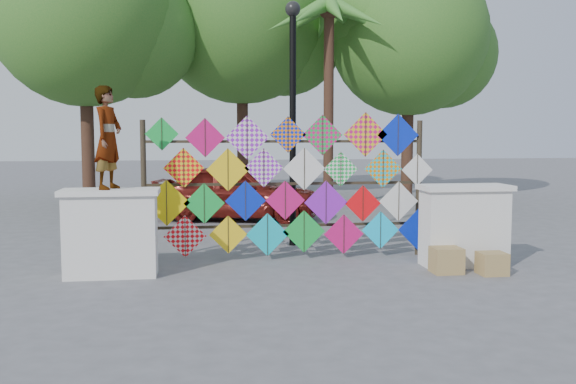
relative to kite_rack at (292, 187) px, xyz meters
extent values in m
plane|color=slate|center=(-0.09, -0.73, -1.21)|extent=(80.00, 80.00, 0.00)
cube|color=white|center=(-2.79, -0.93, -0.61)|extent=(1.30, 0.55, 1.20)
cube|color=white|center=(-2.79, -0.93, 0.03)|extent=(1.40, 0.65, 0.08)
cube|color=white|center=(2.61, -0.93, -0.61)|extent=(1.30, 0.55, 1.20)
cube|color=white|center=(2.61, -0.93, 0.03)|extent=(1.40, 0.65, 0.08)
cylinder|color=#2E2519|center=(-2.39, 0.07, -0.06)|extent=(0.09, 0.09, 2.30)
cylinder|color=#2E2519|center=(2.21, 0.07, -0.06)|extent=(0.09, 0.09, 2.30)
cube|color=#2E2519|center=(-0.09, 0.07, -0.66)|extent=(4.60, 0.04, 0.04)
cube|color=#2E2519|center=(-0.09, 0.07, 0.04)|extent=(4.60, 0.04, 0.04)
cube|color=#2E2519|center=(-0.09, 0.07, 0.74)|extent=(4.60, 0.04, 0.04)
cube|color=green|center=(-2.09, 0.01, 0.87)|extent=(0.53, 0.01, 0.53)
cube|color=#2E2519|center=(-2.09, 0.00, 0.87)|extent=(0.01, 0.01, 0.52)
cube|color=#C51261|center=(-1.41, 0.01, 0.80)|extent=(0.64, 0.01, 0.64)
cube|color=#2E2519|center=(-1.41, 0.00, 0.80)|extent=(0.01, 0.01, 0.63)
cube|color=purple|center=(-0.73, 0.01, 0.81)|extent=(0.71, 0.01, 0.71)
cube|color=#2E2519|center=(-0.73, 0.00, 0.81)|extent=(0.01, 0.01, 0.70)
cube|color=#0823C2|center=(-0.06, 0.01, 0.85)|extent=(0.60, 0.01, 0.60)
cube|color=#2E2519|center=(-0.06, 0.00, 0.85)|extent=(0.01, 0.01, 0.59)
cube|color=#C51261|center=(0.52, 0.01, 0.85)|extent=(0.67, 0.01, 0.67)
cube|color=#2E2519|center=(0.52, 0.00, 0.85)|extent=(0.01, 0.01, 0.66)
cube|color=#C51261|center=(1.25, 0.01, 0.86)|extent=(0.75, 0.01, 0.75)
cube|color=#2E2519|center=(1.25, 0.00, 0.86)|extent=(0.01, 0.01, 0.73)
cube|color=#0823C2|center=(1.81, 0.01, 0.85)|extent=(0.71, 0.01, 0.71)
cube|color=#2E2519|center=(1.81, 0.00, 0.85)|extent=(0.01, 0.01, 0.70)
cube|color=red|center=(-1.75, -0.03, 0.32)|extent=(0.65, 0.01, 0.65)
cube|color=#2E2519|center=(-1.75, -0.04, 0.32)|extent=(0.01, 0.01, 0.64)
cube|color=yellow|center=(-1.05, -0.03, 0.29)|extent=(0.70, 0.01, 0.70)
cube|color=#2E2519|center=(-1.05, -0.04, 0.29)|extent=(0.01, 0.01, 0.69)
cube|color=purple|center=(-0.46, -0.03, 0.32)|extent=(0.64, 0.01, 0.64)
cube|color=#2E2519|center=(-0.46, -0.04, 0.32)|extent=(0.01, 0.01, 0.63)
cube|color=silver|center=(0.21, -0.03, 0.29)|extent=(0.71, 0.01, 0.71)
cube|color=#2E2519|center=(0.21, -0.04, 0.29)|extent=(0.01, 0.01, 0.69)
cube|color=silver|center=(0.82, -0.03, 0.28)|extent=(0.58, 0.01, 0.58)
cube|color=#2E2519|center=(0.82, -0.04, 0.28)|extent=(0.01, 0.01, 0.57)
cube|color=orange|center=(1.55, -0.03, 0.28)|extent=(0.65, 0.01, 0.65)
cube|color=#2E2519|center=(1.55, -0.04, 0.28)|extent=(0.01, 0.01, 0.64)
cube|color=silver|center=(2.14, -0.03, 0.26)|extent=(0.54, 0.01, 0.54)
cube|color=#2E2519|center=(2.14, -0.04, 0.26)|extent=(0.01, 0.01, 0.53)
cube|color=yellow|center=(-2.03, -0.07, -0.23)|extent=(0.75, 0.01, 0.75)
cube|color=#2E2519|center=(-2.03, -0.08, -0.23)|extent=(0.01, 0.01, 0.73)
cube|color=green|center=(-1.43, -0.07, -0.25)|extent=(0.66, 0.01, 0.66)
cube|color=#2E2519|center=(-1.43, -0.08, -0.25)|extent=(0.01, 0.01, 0.65)
cube|color=#0823C2|center=(-0.77, -0.07, -0.22)|extent=(0.66, 0.01, 0.66)
cube|color=#2E2519|center=(-0.77, -0.08, -0.22)|extent=(0.01, 0.01, 0.65)
cube|color=#C51261|center=(-0.11, -0.07, -0.22)|extent=(0.65, 0.01, 0.65)
cube|color=#2E2519|center=(-0.11, -0.08, -0.22)|extent=(0.01, 0.01, 0.64)
cube|color=purple|center=(0.57, -0.07, -0.27)|extent=(0.73, 0.01, 0.73)
cube|color=#2E2519|center=(0.57, -0.08, -0.27)|extent=(0.01, 0.01, 0.71)
cube|color=red|center=(1.19, -0.07, -0.29)|extent=(0.61, 0.01, 0.61)
cube|color=#2E2519|center=(1.19, -0.08, -0.29)|extent=(0.01, 0.01, 0.60)
cube|color=silver|center=(1.81, -0.07, -0.26)|extent=(0.67, 0.01, 0.67)
cube|color=#2E2519|center=(1.81, -0.08, -0.26)|extent=(0.01, 0.01, 0.66)
cube|color=silver|center=(-1.74, -0.11, -0.78)|extent=(0.69, 0.01, 0.69)
cube|color=#2E2519|center=(-1.74, -0.12, -0.78)|extent=(0.01, 0.01, 0.68)
cube|color=yellow|center=(-1.05, -0.11, -0.76)|extent=(0.62, 0.01, 0.62)
cube|color=#2E2519|center=(-1.05, -0.12, -0.76)|extent=(0.01, 0.01, 0.61)
cube|color=#0CB2C4|center=(-0.41, -0.11, -0.78)|extent=(0.71, 0.01, 0.71)
cube|color=#2E2519|center=(-0.41, -0.12, -0.78)|extent=(0.01, 0.01, 0.70)
cube|color=green|center=(0.19, -0.11, -0.74)|extent=(0.70, 0.01, 0.70)
cube|color=#2E2519|center=(0.19, -0.12, -0.74)|extent=(0.01, 0.01, 0.69)
cube|color=#C51261|center=(0.86, -0.11, -0.80)|extent=(0.67, 0.01, 0.67)
cube|color=#2E2519|center=(0.86, -0.12, -0.80)|extent=(0.01, 0.01, 0.66)
cube|color=#0BC6FE|center=(1.49, -0.11, -0.74)|extent=(0.64, 0.01, 0.64)
cube|color=#2E2519|center=(1.49, -0.12, -0.74)|extent=(0.01, 0.01, 0.62)
cube|color=#0823C2|center=(2.17, -0.11, -0.75)|extent=(0.75, 0.01, 0.75)
cube|color=#2E2519|center=(2.17, -0.12, -0.75)|extent=(0.01, 0.01, 0.74)
cylinder|color=#442A1D|center=(-4.59, 8.27, 0.72)|extent=(0.36, 0.36, 3.85)
sphere|color=#2B6820|center=(-4.59, 8.27, 4.20)|extent=(5.20, 5.20, 5.20)
sphere|color=#2B6820|center=(-3.29, 8.57, 3.68)|extent=(3.64, 3.64, 3.64)
cylinder|color=#442A1D|center=(-0.09, 10.27, 0.85)|extent=(0.36, 0.36, 4.12)
sphere|color=#2B6820|center=(-0.09, 10.27, 4.60)|extent=(5.60, 5.60, 5.60)
sphere|color=#2B6820|center=(1.31, 10.57, 4.04)|extent=(3.92, 3.92, 3.92)
cylinder|color=#442A1D|center=(4.91, 8.77, 0.58)|extent=(0.36, 0.36, 3.58)
sphere|color=#2B6820|center=(4.91, 8.77, 3.81)|extent=(4.80, 4.80, 4.80)
sphere|color=#2B6820|center=(6.11, 9.07, 3.33)|extent=(3.36, 3.36, 3.36)
sphere|color=#2B6820|center=(3.95, 8.57, 4.29)|extent=(3.12, 3.12, 3.12)
cylinder|color=#442A1D|center=(2.11, 7.27, 1.54)|extent=(0.28, 0.28, 5.50)
sphere|color=#442A1D|center=(2.11, 7.27, 4.29)|extent=(0.60, 0.60, 0.60)
cone|color=#377A28|center=(3.01, 7.27, 4.04)|extent=(1.82, 0.44, 1.16)
cone|color=#377A28|center=(2.74, 7.91, 4.04)|extent=(1.60, 1.60, 1.16)
cone|color=#377A28|center=(2.11, 8.17, 4.04)|extent=(0.44, 1.82, 1.16)
cone|color=#377A28|center=(1.47, 7.91, 4.04)|extent=(1.60, 1.60, 1.16)
cone|color=#377A28|center=(1.21, 7.27, 4.04)|extent=(1.82, 0.44, 1.16)
cone|color=#377A28|center=(1.47, 6.64, 4.04)|extent=(1.60, 1.60, 1.16)
cone|color=#377A28|center=(2.11, 6.37, 4.04)|extent=(0.44, 1.82, 1.16)
cone|color=#377A28|center=(2.74, 6.64, 4.04)|extent=(1.60, 1.60, 1.16)
imported|color=#99999E|center=(-2.80, -0.93, 0.81)|extent=(0.53, 0.63, 1.49)
imported|color=#621510|center=(-0.62, 4.91, -0.53)|extent=(4.25, 2.50, 1.36)
cylinder|color=black|center=(0.21, 1.27, 0.89)|extent=(0.12, 0.12, 4.20)
sphere|color=black|center=(0.21, 1.27, 3.11)|extent=(0.28, 0.28, 0.28)
cube|color=#A68250|center=(2.14, -1.40, -1.02)|extent=(0.43, 0.39, 0.39)
cube|color=#A68250|center=(2.77, -1.60, -1.04)|extent=(0.39, 0.36, 0.33)
camera|label=1|loc=(-1.52, -10.42, 0.88)|focal=40.00mm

